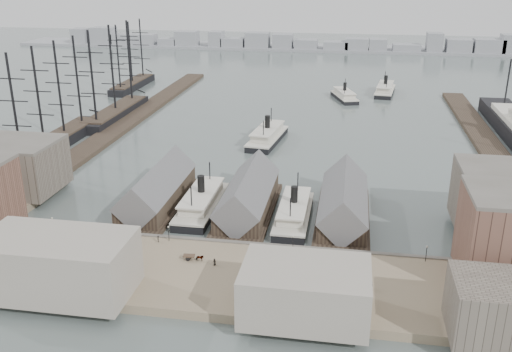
% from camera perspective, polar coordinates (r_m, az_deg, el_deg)
% --- Properties ---
extents(ground, '(900.00, 900.00, 0.00)m').
position_cam_1_polar(ground, '(143.35, -2.03, -6.41)').
color(ground, '#4D5957').
rests_on(ground, ground).
extents(quay, '(180.00, 30.00, 2.00)m').
position_cam_1_polar(quay, '(125.77, -3.89, -10.07)').
color(quay, '#7E6E55').
rests_on(quay, ground).
extents(seawall, '(180.00, 1.20, 2.30)m').
position_cam_1_polar(seawall, '(138.30, -2.47, -6.95)').
color(seawall, '#59544C').
rests_on(seawall, ground).
extents(west_wharf, '(10.00, 220.00, 1.60)m').
position_cam_1_polar(west_wharf, '(252.32, -12.71, 5.32)').
color(west_wharf, '#2D231C').
rests_on(west_wharf, ground).
extents(east_wharf, '(10.00, 180.00, 1.60)m').
position_cam_1_polar(east_wharf, '(230.22, 22.23, 2.81)').
color(east_wharf, '#2D231C').
rests_on(east_wharf, ground).
extents(ferry_shed_west, '(14.00, 42.00, 12.60)m').
position_cam_1_polar(ferry_shed_west, '(162.86, -9.85, -1.51)').
color(ferry_shed_west, '#2D231C').
rests_on(ferry_shed_west, ground).
extents(ferry_shed_center, '(14.00, 42.00, 12.60)m').
position_cam_1_polar(ferry_shed_center, '(156.43, -0.81, -2.13)').
color(ferry_shed_center, '#2D231C').
rests_on(ferry_shed_center, ground).
extents(ferry_shed_east, '(14.00, 42.00, 12.60)m').
position_cam_1_polar(ferry_shed_east, '(154.18, 8.75, -2.73)').
color(ferry_shed_east, '#2D231C').
rests_on(ferry_shed_east, ground).
extents(warehouse_west_back, '(26.00, 20.00, 14.00)m').
position_cam_1_polar(warehouse_west_back, '(181.35, -23.06, 0.88)').
color(warehouse_west_back, '#60564C').
rests_on(warehouse_west_back, west_land).
extents(street_bldg_center, '(24.00, 16.00, 10.00)m').
position_cam_1_polar(street_bldg_center, '(109.79, 4.95, -11.41)').
color(street_bldg_center, gray).
rests_on(street_bldg_center, quay).
extents(street_bldg_west, '(30.00, 16.00, 12.00)m').
position_cam_1_polar(street_bldg_west, '(122.81, -19.22, -8.34)').
color(street_bldg_west, gray).
rests_on(street_bldg_west, quay).
extents(street_bldg_east, '(18.00, 14.00, 11.00)m').
position_cam_1_polar(street_bldg_east, '(112.18, 23.44, -12.17)').
color(street_bldg_east, '#60564C').
rests_on(street_bldg_east, quay).
extents(lamp_post_far_w, '(0.44, 0.44, 3.92)m').
position_cam_1_polar(lamp_post_far_w, '(150.54, -19.69, -4.33)').
color(lamp_post_far_w, black).
rests_on(lamp_post_far_w, quay).
extents(lamp_post_near_w, '(0.44, 0.44, 3.92)m').
position_cam_1_polar(lamp_post_near_w, '(138.84, -8.74, -5.43)').
color(lamp_post_near_w, black).
rests_on(lamp_post_near_w, quay).
extents(lamp_post_near_e, '(0.44, 0.44, 3.92)m').
position_cam_1_polar(lamp_post_near_e, '(133.00, 3.71, -6.43)').
color(lamp_post_near_e, black).
rests_on(lamp_post_near_e, quay).
extents(lamp_post_far_e, '(0.44, 0.44, 3.92)m').
position_cam_1_polar(lamp_post_far_e, '(133.80, 16.69, -7.16)').
color(lamp_post_far_e, black).
rests_on(lamp_post_far_e, quay).
extents(far_shore, '(500.00, 40.00, 15.72)m').
position_cam_1_polar(far_shore, '(464.07, 6.23, 12.88)').
color(far_shore, gray).
rests_on(far_shore, ground).
extents(ferry_docked_west, '(9.17, 30.58, 10.92)m').
position_cam_1_polar(ferry_docked_west, '(159.38, -5.45, -2.60)').
color(ferry_docked_west, black).
rests_on(ferry_docked_west, ground).
extents(ferry_docked_east, '(8.66, 28.86, 10.31)m').
position_cam_1_polar(ferry_docked_east, '(153.13, 3.81, -3.60)').
color(ferry_docked_east, black).
rests_on(ferry_docked_east, ground).
extents(ferry_open_near, '(12.84, 31.98, 11.11)m').
position_cam_1_polar(ferry_open_near, '(219.73, 1.14, 4.06)').
color(ferry_open_near, black).
rests_on(ferry_open_near, ground).
extents(ferry_open_mid, '(15.30, 26.84, 9.18)m').
position_cam_1_polar(ferry_open_mid, '(293.81, 8.83, 7.97)').
color(ferry_open_mid, black).
rests_on(ferry_open_mid, ground).
extents(ferry_open_far, '(12.31, 29.87, 10.36)m').
position_cam_1_polar(ferry_open_far, '(310.68, 12.78, 8.44)').
color(ferry_open_far, black).
rests_on(ferry_open_far, ground).
extents(sailing_ship_near, '(9.37, 64.53, 38.51)m').
position_cam_1_polar(sailing_ship_near, '(225.96, -19.46, 3.40)').
color(sailing_ship_near, black).
rests_on(sailing_ship_near, ground).
extents(sailing_ship_mid, '(9.85, 56.89, 40.48)m').
position_cam_1_polar(sailing_ship_mid, '(262.24, -13.84, 6.27)').
color(sailing_ship_mid, black).
rests_on(sailing_ship_mid, ground).
extents(sailing_ship_far, '(8.68, 48.24, 35.70)m').
position_cam_1_polar(sailing_ship_far, '(325.26, -12.24, 9.04)').
color(sailing_ship_far, black).
rests_on(sailing_ship_far, ground).
extents(tram, '(3.66, 10.54, 3.68)m').
position_cam_1_polar(tram, '(127.92, 23.01, -9.78)').
color(tram, black).
rests_on(tram, quay).
extents(horse_cart_left, '(4.43, 3.90, 1.49)m').
position_cam_1_polar(horse_cart_left, '(145.58, -21.64, -6.30)').
color(horse_cart_left, black).
rests_on(horse_cart_left, quay).
extents(horse_cart_center, '(4.90, 1.75, 1.54)m').
position_cam_1_polar(horse_cart_center, '(130.13, -6.01, -8.11)').
color(horse_cart_center, black).
rests_on(horse_cart_center, quay).
extents(horse_cart_right, '(4.70, 1.97, 1.58)m').
position_cam_1_polar(horse_cart_right, '(120.61, 8.25, -10.71)').
color(horse_cart_right, black).
rests_on(horse_cart_right, quay).
extents(pedestrian_0, '(0.77, 0.80, 1.78)m').
position_cam_1_polar(pedestrian_0, '(145.20, -20.34, -6.15)').
color(pedestrian_0, black).
rests_on(pedestrian_0, quay).
extents(pedestrian_1, '(0.85, 1.01, 1.82)m').
position_cam_1_polar(pedestrian_1, '(136.70, -18.49, -7.61)').
color(pedestrian_1, black).
rests_on(pedestrian_1, quay).
extents(pedestrian_2, '(1.01, 1.22, 1.64)m').
position_cam_1_polar(pedestrian_2, '(139.54, -9.74, -6.22)').
color(pedestrian_2, black).
rests_on(pedestrian_2, quay).
extents(pedestrian_3, '(1.16, 0.83, 1.83)m').
position_cam_1_polar(pedestrian_3, '(127.63, -14.14, -9.23)').
color(pedestrian_3, black).
rests_on(pedestrian_3, quay).
extents(pedestrian_4, '(0.93, 0.87, 1.60)m').
position_cam_1_polar(pedestrian_4, '(127.98, -4.17, -8.57)').
color(pedestrian_4, black).
rests_on(pedestrian_4, quay).
extents(pedestrian_5, '(0.62, 0.75, 1.78)m').
position_cam_1_polar(pedestrian_5, '(121.59, 0.25, -10.15)').
color(pedestrian_5, black).
rests_on(pedestrian_5, quay).
extents(pedestrian_6, '(1.11, 1.03, 1.83)m').
position_cam_1_polar(pedestrian_6, '(129.12, 6.62, -8.32)').
color(pedestrian_6, black).
rests_on(pedestrian_6, quay).
extents(pedestrian_7, '(1.28, 1.20, 1.74)m').
position_cam_1_polar(pedestrian_7, '(121.43, 11.42, -10.66)').
color(pedestrian_7, black).
rests_on(pedestrian_7, quay).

